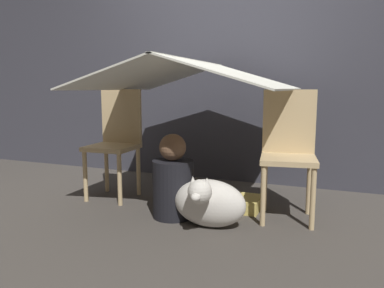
{
  "coord_description": "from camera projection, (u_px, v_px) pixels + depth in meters",
  "views": [
    {
      "loc": [
        1.04,
        -2.4,
        0.94
      ],
      "look_at": [
        0.0,
        0.24,
        0.51
      ],
      "focal_mm": 35.0,
      "sensor_mm": 36.0,
      "label": 1
    }
  ],
  "objects": [
    {
      "name": "person_front",
      "position": [
        173.0,
        182.0,
        2.71
      ],
      "size": [
        0.3,
        0.3,
        0.61
      ],
      "color": "black",
      "rests_on": "ground_plane"
    },
    {
      "name": "sheet_canopy",
      "position": [
        192.0,
        75.0,
        2.8
      ],
      "size": [
        1.46,
        1.37,
        0.23
      ],
      "color": "silver"
    },
    {
      "name": "ground_plane",
      "position": [
        180.0,
        217.0,
        2.73
      ],
      "size": [
        8.8,
        8.8,
        0.0
      ],
      "primitive_type": "plane",
      "color": "#47423D"
    },
    {
      "name": "floor_cushion",
      "position": [
        238.0,
        203.0,
        2.91
      ],
      "size": [
        0.34,
        0.27,
        0.1
      ],
      "color": "#E5CC66",
      "rests_on": "ground_plane"
    },
    {
      "name": "wall_back",
      "position": [
        229.0,
        56.0,
        3.67
      ],
      "size": [
        7.0,
        0.05,
        2.5
      ],
      "color": "#3D3D47",
      "rests_on": "ground_plane"
    },
    {
      "name": "dog",
      "position": [
        209.0,
        202.0,
        2.51
      ],
      "size": [
        0.5,
        0.42,
        0.39
      ],
      "color": "silver",
      "rests_on": "ground_plane"
    },
    {
      "name": "chair_left",
      "position": [
        116.0,
        139.0,
        3.21
      ],
      "size": [
        0.39,
        0.39,
        0.92
      ],
      "rotation": [
        0.0,
        0.0,
        0.04
      ],
      "color": "#D1B27F",
      "rests_on": "ground_plane"
    },
    {
      "name": "chair_right",
      "position": [
        288.0,
        148.0,
        2.68
      ],
      "size": [
        0.43,
        0.43,
        0.92
      ],
      "rotation": [
        0.0,
        0.0,
        0.15
      ],
      "color": "#D1B27F",
      "rests_on": "ground_plane"
    }
  ]
}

